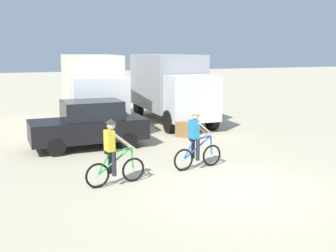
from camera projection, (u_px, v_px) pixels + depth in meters
The scene contains 7 objects.
ground_plane at pixel (234, 190), 10.67m from camera, with size 120.00×120.00×0.00m, color beige.
box_truck_cream_rv at pixel (92, 87), 19.21m from camera, with size 2.86×6.91×3.35m.
box_truck_grey_hauler at pixel (170, 85), 20.54m from camera, with size 2.56×6.81×3.35m.
sedan_parked at pixel (89, 124), 15.14m from camera, with size 4.25×1.87×1.76m.
cyclist_orange_shirt at pixel (113, 155), 10.94m from camera, with size 1.72×0.54×1.82m.
cyclist_cowboy_hat at pixel (197, 142), 12.47m from camera, with size 1.72×0.54×1.82m.
supply_crate at pixel (187, 129), 17.26m from camera, with size 0.66×0.81×0.64m, color olive.
Camera 1 is at (-5.34, -8.83, 3.61)m, focal length 43.91 mm.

